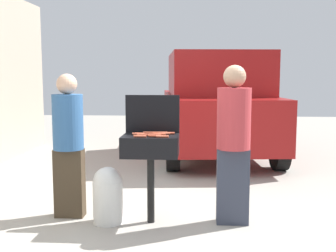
{
  "coord_description": "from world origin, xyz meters",
  "views": [
    {
      "loc": [
        0.35,
        -4.43,
        1.6
      ],
      "look_at": [
        0.02,
        0.46,
        1.0
      ],
      "focal_mm": 44.72,
      "sensor_mm": 36.0,
      "label": 1
    }
  ],
  "objects_px": {
    "bbq_grill": "(151,149)",
    "parked_minivan": "(214,104)",
    "hot_dog_3": "(141,134)",
    "hot_dog_5": "(143,135)",
    "person_right": "(233,139)",
    "hot_dog_6": "(149,133)",
    "hot_dog_13": "(162,137)",
    "hot_dog_0": "(161,133)",
    "hot_dog_2": "(152,133)",
    "person_left": "(68,140)",
    "hot_dog_4": "(152,133)",
    "hot_dog_11": "(138,134)",
    "hot_dog_1": "(155,136)",
    "hot_dog_8": "(169,133)",
    "propane_tank": "(108,194)",
    "hot_dog_9": "(140,136)",
    "hot_dog_12": "(164,134)",
    "hot_dog_7": "(160,135)",
    "hot_dog_10": "(155,135)"
  },
  "relations": [
    {
      "from": "bbq_grill",
      "to": "parked_minivan",
      "type": "height_order",
      "value": "parked_minivan"
    },
    {
      "from": "hot_dog_3",
      "to": "parked_minivan",
      "type": "bearing_deg",
      "value": 76.58
    },
    {
      "from": "hot_dog_5",
      "to": "person_right",
      "type": "xyz_separation_m",
      "value": [
        0.96,
        0.1,
        -0.05
      ]
    },
    {
      "from": "hot_dog_6",
      "to": "hot_dog_13",
      "type": "height_order",
      "value": "same"
    },
    {
      "from": "hot_dog_0",
      "to": "person_right",
      "type": "bearing_deg",
      "value": -6.84
    },
    {
      "from": "hot_dog_2",
      "to": "parked_minivan",
      "type": "relative_size",
      "value": 0.03
    },
    {
      "from": "hot_dog_2",
      "to": "hot_dog_13",
      "type": "xyz_separation_m",
      "value": [
        0.13,
        -0.22,
        0.0
      ]
    },
    {
      "from": "hot_dog_0",
      "to": "person_left",
      "type": "distance_m",
      "value": 1.05
    },
    {
      "from": "hot_dog_4",
      "to": "hot_dog_0",
      "type": "bearing_deg",
      "value": 23.54
    },
    {
      "from": "hot_dog_11",
      "to": "person_left",
      "type": "xyz_separation_m",
      "value": [
        -0.81,
        0.13,
        -0.1
      ]
    },
    {
      "from": "hot_dog_6",
      "to": "hot_dog_11",
      "type": "bearing_deg",
      "value": -130.92
    },
    {
      "from": "hot_dog_1",
      "to": "hot_dog_2",
      "type": "xyz_separation_m",
      "value": [
        -0.05,
        0.19,
        0.0
      ]
    },
    {
      "from": "hot_dog_4",
      "to": "person_left",
      "type": "height_order",
      "value": "person_left"
    },
    {
      "from": "hot_dog_8",
      "to": "hot_dog_11",
      "type": "bearing_deg",
      "value": -164.94
    },
    {
      "from": "person_right",
      "to": "hot_dog_1",
      "type": "bearing_deg",
      "value": 7.38
    },
    {
      "from": "hot_dog_5",
      "to": "hot_dog_11",
      "type": "relative_size",
      "value": 1.0
    },
    {
      "from": "propane_tank",
      "to": "person_left",
      "type": "bearing_deg",
      "value": 158.82
    },
    {
      "from": "hot_dog_9",
      "to": "hot_dog_3",
      "type": "bearing_deg",
      "value": 94.23
    },
    {
      "from": "bbq_grill",
      "to": "hot_dog_6",
      "type": "relative_size",
      "value": 7.37
    },
    {
      "from": "bbq_grill",
      "to": "hot_dog_11",
      "type": "height_order",
      "value": "hot_dog_11"
    },
    {
      "from": "hot_dog_0",
      "to": "hot_dog_4",
      "type": "height_order",
      "value": "same"
    },
    {
      "from": "propane_tank",
      "to": "bbq_grill",
      "type": "bearing_deg",
      "value": 6.27
    },
    {
      "from": "hot_dog_4",
      "to": "hot_dog_9",
      "type": "bearing_deg",
      "value": -111.45
    },
    {
      "from": "hot_dog_11",
      "to": "hot_dog_12",
      "type": "xyz_separation_m",
      "value": [
        0.27,
        0.04,
        0.0
      ]
    },
    {
      "from": "hot_dog_1",
      "to": "hot_dog_6",
      "type": "relative_size",
      "value": 1.0
    },
    {
      "from": "bbq_grill",
      "to": "hot_dog_3",
      "type": "bearing_deg",
      "value": 161.27
    },
    {
      "from": "hot_dog_9",
      "to": "person_left",
      "type": "xyz_separation_m",
      "value": [
        -0.84,
        0.29,
        -0.1
      ]
    },
    {
      "from": "hot_dog_1",
      "to": "hot_dog_3",
      "type": "height_order",
      "value": "same"
    },
    {
      "from": "hot_dog_12",
      "to": "propane_tank",
      "type": "xyz_separation_m",
      "value": [
        -0.6,
        -0.09,
        -0.65
      ]
    },
    {
      "from": "hot_dog_2",
      "to": "person_right",
      "type": "bearing_deg",
      "value": -1.07
    },
    {
      "from": "hot_dog_0",
      "to": "hot_dog_7",
      "type": "xyz_separation_m",
      "value": [
        -0.0,
        -0.15,
        0.0
      ]
    },
    {
      "from": "hot_dog_3",
      "to": "hot_dog_8",
      "type": "distance_m",
      "value": 0.3
    },
    {
      "from": "hot_dog_0",
      "to": "hot_dog_6",
      "type": "relative_size",
      "value": 1.0
    },
    {
      "from": "hot_dog_7",
      "to": "propane_tank",
      "type": "relative_size",
      "value": 0.21
    },
    {
      "from": "hot_dog_6",
      "to": "hot_dog_0",
      "type": "bearing_deg",
      "value": 3.19
    },
    {
      "from": "hot_dog_1",
      "to": "hot_dog_4",
      "type": "distance_m",
      "value": 0.23
    },
    {
      "from": "hot_dog_2",
      "to": "hot_dog_8",
      "type": "height_order",
      "value": "same"
    },
    {
      "from": "hot_dog_8",
      "to": "hot_dog_10",
      "type": "bearing_deg",
      "value": -134.03
    },
    {
      "from": "hot_dog_7",
      "to": "hot_dog_12",
      "type": "relative_size",
      "value": 1.0
    },
    {
      "from": "hot_dog_0",
      "to": "hot_dog_11",
      "type": "xyz_separation_m",
      "value": [
        -0.24,
        -0.13,
        0.0
      ]
    },
    {
      "from": "hot_dog_2",
      "to": "hot_dog_5",
      "type": "height_order",
      "value": "same"
    },
    {
      "from": "hot_dog_6",
      "to": "hot_dog_9",
      "type": "bearing_deg",
      "value": -102.9
    },
    {
      "from": "hot_dog_10",
      "to": "hot_dog_13",
      "type": "bearing_deg",
      "value": -52.78
    },
    {
      "from": "person_left",
      "to": "propane_tank",
      "type": "bearing_deg",
      "value": -17.52
    },
    {
      "from": "hot_dog_2",
      "to": "parked_minivan",
      "type": "bearing_deg",
      "value": 78.13
    },
    {
      "from": "hot_dog_7",
      "to": "hot_dog_13",
      "type": "xyz_separation_m",
      "value": [
        0.04,
        -0.15,
        0.0
      ]
    },
    {
      "from": "hot_dog_0",
      "to": "person_right",
      "type": "height_order",
      "value": "person_right"
    },
    {
      "from": "bbq_grill",
      "to": "propane_tank",
      "type": "xyz_separation_m",
      "value": [
        -0.46,
        -0.05,
        -0.49
      ]
    },
    {
      "from": "hot_dog_11",
      "to": "hot_dog_3",
      "type": "bearing_deg",
      "value": 52.68
    },
    {
      "from": "hot_dog_0",
      "to": "hot_dog_9",
      "type": "height_order",
      "value": "same"
    }
  ]
}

